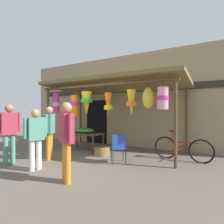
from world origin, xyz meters
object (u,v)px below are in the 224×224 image
object	(u,v)px
passerby_at_right	(35,135)
wicker_basket_by_table	(102,152)
flower_heap_on_table	(85,130)
customer_foreground	(9,129)
parked_bicycle	(182,149)
shopper_by_bananas	(66,135)
folding_chair	(119,146)
vendor_in_orange	(49,128)
display_table	(84,135)

from	to	relation	value
passerby_at_right	wicker_basket_by_table	bearing A→B (deg)	73.83
flower_heap_on_table	customer_foreground	xyz separation A→B (m)	(-0.66, -2.58, 0.25)
customer_foreground	wicker_basket_by_table	bearing A→B (deg)	51.38
flower_heap_on_table	parked_bicycle	xyz separation A→B (m)	(3.53, 0.25, -0.40)
passerby_at_right	shopper_by_bananas	bearing A→B (deg)	-9.59
shopper_by_bananas	folding_chair	bearing A→B (deg)	79.39
flower_heap_on_table	vendor_in_orange	xyz separation A→B (m)	(-0.05, -1.69, 0.21)
folding_chair	parked_bicycle	bearing A→B (deg)	40.10
shopper_by_bananas	customer_foreground	bearing A→B (deg)	175.00
vendor_in_orange	flower_heap_on_table	bearing A→B (deg)	88.43
parked_bicycle	customer_foreground	xyz separation A→B (m)	(-4.19, -2.83, 0.65)
wicker_basket_by_table	vendor_in_orange	distance (m)	1.88
wicker_basket_by_table	shopper_by_bananas	xyz separation A→B (m)	(0.63, -2.36, 0.87)
display_table	customer_foreground	bearing A→B (deg)	-105.60
wicker_basket_by_table	shopper_by_bananas	bearing A→B (deg)	-75.17
customer_foreground	shopper_by_bananas	bearing A→B (deg)	-5.00
vendor_in_orange	passerby_at_right	world-z (taller)	vendor_in_orange
customer_foreground	vendor_in_orange	bearing A→B (deg)	55.14
display_table	shopper_by_bananas	world-z (taller)	shopper_by_bananas
wicker_basket_by_table	passerby_at_right	distance (m)	2.37
parked_bicycle	folding_chair	bearing A→B (deg)	-139.90
vendor_in_orange	display_table	bearing A→B (deg)	87.11
display_table	passerby_at_right	world-z (taller)	passerby_at_right
folding_chair	vendor_in_orange	bearing A→B (deg)	-162.16
folding_chair	customer_foreground	distance (m)	3.13
wicker_basket_by_table	passerby_at_right	size ratio (longest dim) A/B	0.34
display_table	folding_chair	bearing A→B (deg)	-25.82
passerby_at_right	parked_bicycle	bearing A→B (deg)	42.36
display_table	wicker_basket_by_table	xyz separation A→B (m)	(1.02, -0.35, -0.47)
display_table	passerby_at_right	xyz separation A→B (m)	(0.40, -2.50, 0.31)
flower_heap_on_table	folding_chair	world-z (taller)	folding_chair
parked_bicycle	vendor_in_orange	bearing A→B (deg)	-151.52
parked_bicycle	customer_foreground	distance (m)	5.10
wicker_basket_by_table	parked_bicycle	size ratio (longest dim) A/B	0.30
folding_chair	parked_bicycle	xyz separation A→B (m)	(1.52, 1.28, -0.16)
display_table	folding_chair	world-z (taller)	folding_chair
shopper_by_bananas	passerby_at_right	world-z (taller)	shopper_by_bananas
customer_foreground	passerby_at_right	world-z (taller)	customer_foreground
folding_chair	passerby_at_right	world-z (taller)	passerby_at_right
display_table	vendor_in_orange	bearing A→B (deg)	-92.89
flower_heap_on_table	passerby_at_right	xyz separation A→B (m)	(0.43, -2.57, 0.15)
folding_chair	passerby_at_right	bearing A→B (deg)	-135.62
parked_bicycle	vendor_in_orange	world-z (taller)	vendor_in_orange
flower_heap_on_table	wicker_basket_by_table	world-z (taller)	flower_heap_on_table
display_table	shopper_by_bananas	bearing A→B (deg)	-58.72
vendor_in_orange	shopper_by_bananas	distance (m)	2.05
folding_chair	shopper_by_bananas	distance (m)	1.85
vendor_in_orange	passerby_at_right	distance (m)	1.01
display_table	shopper_by_bananas	distance (m)	3.20
display_table	shopper_by_bananas	xyz separation A→B (m)	(1.65, -2.71, 0.40)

